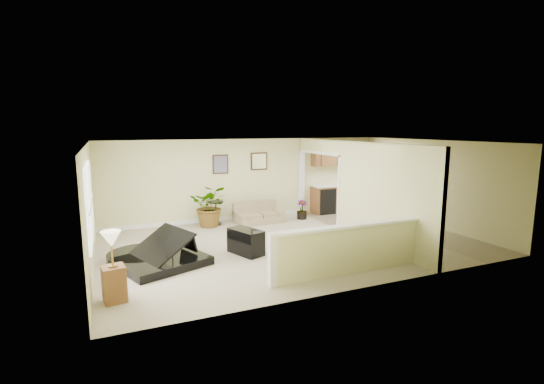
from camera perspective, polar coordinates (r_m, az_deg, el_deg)
name	(u,v)px	position (r m, az deg, el deg)	size (l,w,h in m)	color
floor	(291,243)	(9.91, 2.83, -7.39)	(9.00, 9.00, 0.00)	#AEA788
back_wall	(250,179)	(12.36, -3.22, 1.90)	(9.00, 0.04, 2.50)	beige
front_wall	(367,220)	(7.11, 13.58, -3.97)	(9.00, 0.04, 2.50)	beige
left_wall	(90,208)	(8.68, -24.90, -2.18)	(0.04, 6.00, 2.50)	beige
right_wall	(432,183)	(12.27, 22.15, 1.16)	(0.04, 6.00, 2.50)	beige
ceiling	(292,142)	(9.50, 2.95, 7.21)	(9.00, 6.00, 0.04)	white
kitchen_vinyl	(392,230)	(11.59, 17.03, -5.29)	(2.70, 6.00, 0.01)	gray
interior_partition	(348,189)	(10.74, 10.95, 0.44)	(0.18, 5.99, 2.50)	beige
pony_half_wall	(347,248)	(7.89, 10.76, -8.04)	(3.42, 0.22, 1.00)	beige
left_window	(89,203)	(8.15, -24.98, -1.46)	(0.05, 2.15, 1.45)	white
wall_art_left	(220,164)	(11.99, -7.48, 4.00)	(0.48, 0.04, 0.58)	#3D2516
wall_mirror	(259,161)	(12.38, -1.89, 4.48)	(0.55, 0.04, 0.55)	#3D2516
kitchen_cabinets	(341,186)	(13.60, 9.93, 0.84)	(2.36, 0.65, 2.33)	brown
piano	(158,233)	(8.65, -16.21, -5.75)	(2.32, 2.29, 1.57)	black
piano_bench	(246,242)	(9.04, -3.82, -7.18)	(0.43, 0.85, 0.57)	black
loveseat	(258,212)	(11.95, -2.02, -2.95)	(1.47, 0.91, 0.81)	#95865F
accent_table	(216,210)	(11.77, -8.16, -2.55)	(0.48, 0.48, 0.69)	black
palm_plant	(211,206)	(11.53, -8.87, -2.02)	(1.38, 1.30, 1.22)	black
small_plant	(302,211)	(12.41, 4.35, -2.76)	(0.37, 0.37, 0.60)	black
lamp_stand	(113,272)	(7.09, -21.99, -10.69)	(0.40, 0.40, 1.20)	brown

